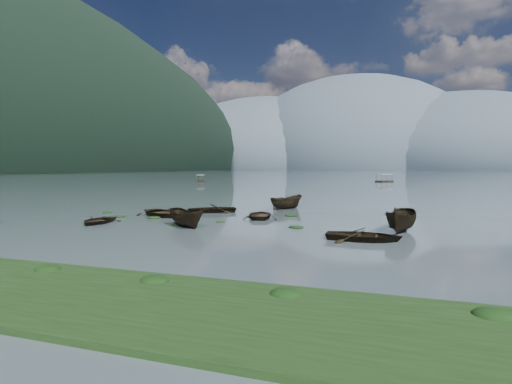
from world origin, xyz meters
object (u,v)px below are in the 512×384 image
(pontoon_left, at_px, (201,182))
(rowboat_0, at_px, (98,223))
(pontoon_centre, at_px, (384,182))
(rowboat_3, at_px, (261,218))

(pontoon_left, bearing_deg, rowboat_0, -88.05)
(pontoon_left, relative_size, pontoon_centre, 0.91)
(rowboat_0, relative_size, pontoon_left, 0.71)
(rowboat_3, bearing_deg, pontoon_left, -75.54)
(rowboat_0, distance_m, pontoon_centre, 105.68)
(rowboat_0, height_order, pontoon_left, pontoon_left)
(rowboat_0, xyz_separation_m, rowboat_3, (11.10, 7.27, 0.00))
(rowboat_0, xyz_separation_m, pontoon_left, (-33.12, 85.32, 0.00))
(rowboat_0, relative_size, pontoon_centre, 0.65)
(pontoon_left, bearing_deg, rowboat_3, -79.74)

